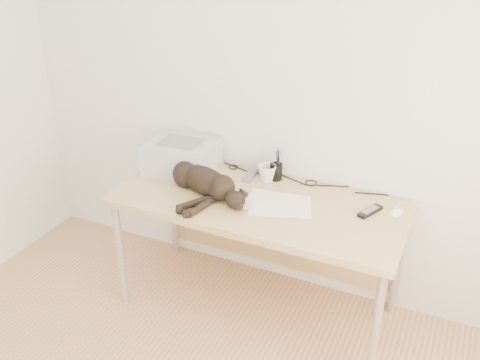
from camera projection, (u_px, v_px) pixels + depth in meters
The scene contains 11 objects.
wall_back at pixel (286, 84), 2.96m from camera, with size 3.50×3.50×0.00m, color white.
desk at pixel (264, 214), 3.06m from camera, with size 1.60×0.70×0.74m.
printer at pixel (182, 156), 3.22m from camera, with size 0.43×0.37×0.19m.
papers at pixel (278, 204), 2.89m from camera, with size 0.40×0.33×0.01m.
cat at pixel (202, 181), 2.98m from camera, with size 0.68×0.47×0.16m.
mug at pixel (267, 173), 3.11m from camera, with size 0.11×0.11×0.10m, color white.
pen_cup at pixel (276, 171), 3.13m from camera, with size 0.07×0.07×0.19m.
remote_grey at pixel (251, 175), 3.18m from camera, with size 0.05×0.19×0.02m, color slate.
remote_black at pixel (370, 211), 2.80m from camera, with size 0.05×0.17×0.02m, color black.
mouse at pixel (397, 210), 2.80m from camera, with size 0.06×0.10×0.03m, color white.
cable_tangle at pixel (279, 176), 3.17m from camera, with size 1.36×0.07×0.01m, color black, non-canonical shape.
Camera 1 is at (0.98, -0.97, 2.18)m, focal length 40.00 mm.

